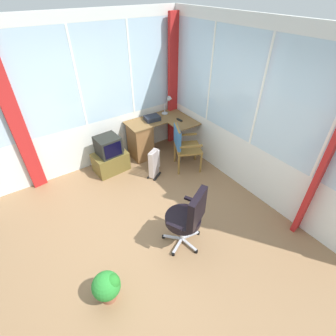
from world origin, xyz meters
TOP-DOWN VIEW (x-y plane):
  - ground at (0.00, 0.00)m, footprint 5.01×5.35m
  - north_window_panel at (0.00, 2.21)m, footprint 4.01×0.07m
  - east_window_panel at (2.03, -0.00)m, footprint 0.07×4.35m
  - curtain_north_left at (-1.10, 2.13)m, footprint 0.24×0.10m
  - curtain_corner at (1.90, 2.08)m, footprint 0.24×0.09m
  - curtain_east_far at (1.95, -1.20)m, footprint 0.24×0.10m
  - desk at (1.00, 1.87)m, footprint 1.28×0.97m
  - desk_lamp at (1.71, 1.94)m, footprint 0.23×0.20m
  - tv_remote at (1.70, 1.55)m, footprint 0.05×0.15m
  - paper_tray at (1.24, 1.88)m, footprint 0.32×0.26m
  - wooden_armchair at (1.41, 1.07)m, footprint 0.64×0.64m
  - office_chair at (0.37, -0.46)m, footprint 0.63×0.58m
  - tv_on_stand at (0.20, 1.80)m, footprint 0.67×0.48m
  - space_heater at (0.83, 1.15)m, footprint 0.33×0.28m
  - potted_plant at (-0.89, -0.56)m, footprint 0.34×0.34m

SIDE VIEW (x-z plane):
  - ground at x=0.00m, z-range -0.06..0.00m
  - potted_plant at x=-0.89m, z-range 0.04..0.47m
  - space_heater at x=0.83m, z-range 0.00..0.58m
  - tv_on_stand at x=0.20m, z-range -0.04..0.71m
  - desk at x=1.00m, z-range 0.03..0.81m
  - office_chair at x=0.37m, z-range 0.07..1.07m
  - wooden_armchair at x=1.41m, z-range 0.12..1.04m
  - tv_remote at x=1.70m, z-range 0.78..0.80m
  - paper_tray at x=1.24m, z-range 0.78..0.87m
  - desk_lamp at x=1.71m, z-range 0.84..1.24m
  - curtain_north_left at x=-1.10m, z-range 0.00..2.65m
  - curtain_corner at x=1.90m, z-range 0.00..2.65m
  - curtain_east_far at x=1.95m, z-range 0.00..2.65m
  - east_window_panel at x=2.03m, z-range 0.00..2.75m
  - north_window_panel at x=0.00m, z-range 0.00..2.75m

